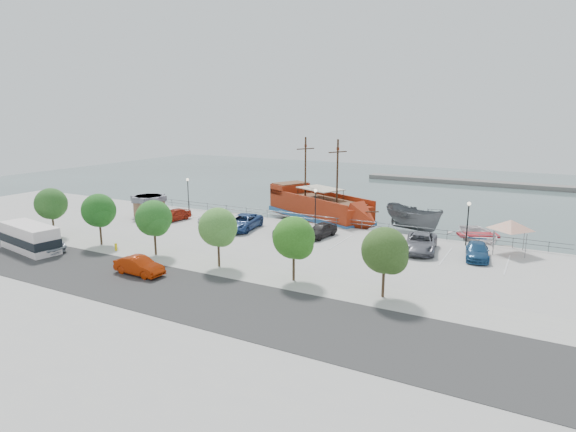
% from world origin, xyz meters
% --- Properties ---
extents(ground, '(160.00, 160.00, 0.00)m').
position_xyz_m(ground, '(0.00, 0.00, -1.00)').
color(ground, '#3F504F').
extents(land_slab, '(100.00, 58.00, 1.20)m').
position_xyz_m(land_slab, '(0.00, -21.00, -0.60)').
color(land_slab, '#A7A5A3').
rests_on(land_slab, ground).
extents(street, '(100.00, 8.00, 0.04)m').
position_xyz_m(street, '(0.00, -16.00, 0.01)').
color(street, '#323232').
rests_on(street, land_slab).
extents(sidewalk, '(100.00, 4.00, 0.05)m').
position_xyz_m(sidewalk, '(0.00, -10.00, 0.01)').
color(sidewalk, '#A5A49C').
rests_on(sidewalk, land_slab).
extents(seawall_railing, '(50.00, 0.06, 1.00)m').
position_xyz_m(seawall_railing, '(0.00, 7.80, 0.53)').
color(seawall_railing, '#575E62').
rests_on(seawall_railing, land_slab).
extents(far_shore, '(40.00, 3.00, 0.80)m').
position_xyz_m(far_shore, '(10.00, 55.00, -0.60)').
color(far_shore, slate).
rests_on(far_shore, ground).
extents(pirate_ship, '(17.40, 11.37, 10.92)m').
position_xyz_m(pirate_ship, '(-1.17, 11.95, 0.83)').
color(pirate_ship, '#A0290E').
rests_on(pirate_ship, ground).
extents(patrol_boat, '(8.37, 6.43, 3.06)m').
position_xyz_m(patrol_boat, '(9.48, 12.37, 0.53)').
color(patrol_boat, slate).
rests_on(patrol_boat, ground).
extents(speedboat, '(7.73, 8.78, 1.51)m').
position_xyz_m(speedboat, '(16.53, 10.98, -0.24)').
color(speedboat, white).
rests_on(speedboat, ground).
extents(dock_west, '(7.80, 4.08, 0.43)m').
position_xyz_m(dock_west, '(-15.02, 9.20, -0.79)').
color(dock_west, slate).
rests_on(dock_west, ground).
extents(dock_mid, '(6.89, 3.55, 0.38)m').
position_xyz_m(dock_mid, '(9.24, 9.20, -0.81)').
color(dock_mid, slate).
rests_on(dock_mid, ground).
extents(dock_east, '(6.44, 3.83, 0.35)m').
position_xyz_m(dock_east, '(17.22, 9.20, -0.82)').
color(dock_east, gray).
rests_on(dock_east, ground).
extents(shed, '(3.98, 3.98, 2.60)m').
position_xyz_m(shed, '(-20.03, 1.60, 1.39)').
color(shed, brown).
rests_on(shed, land_slab).
extents(canopy_tent, '(4.64, 4.64, 3.51)m').
position_xyz_m(canopy_tent, '(19.76, 5.98, 3.05)').
color(canopy_tent, slate).
rests_on(canopy_tent, land_slab).
extents(street_van, '(5.36, 2.54, 1.48)m').
position_xyz_m(street_van, '(-18.07, -14.26, 0.74)').
color(street_van, '#A4ACB9').
rests_on(street_van, street).
extents(street_sedan, '(4.37, 1.65, 1.43)m').
position_xyz_m(street_sedan, '(-5.36, -14.57, 0.71)').
color(street_sedan, '#A42603').
rests_on(street_sedan, street).
extents(shuttle_bus, '(7.35, 3.62, 2.48)m').
position_xyz_m(shuttle_bus, '(-19.11, -14.50, 1.20)').
color(shuttle_bus, white).
rests_on(shuttle_bus, street).
extents(fire_hydrant, '(0.26, 0.26, 0.74)m').
position_xyz_m(fire_hydrant, '(-12.14, -10.80, 0.40)').
color(fire_hydrant, yellow).
rests_on(fire_hydrant, sidewalk).
extents(lamp_post_left, '(0.36, 0.36, 4.28)m').
position_xyz_m(lamp_post_left, '(-18.00, 6.50, 2.94)').
color(lamp_post_left, black).
rests_on(lamp_post_left, land_slab).
extents(lamp_post_mid, '(0.36, 0.36, 4.28)m').
position_xyz_m(lamp_post_mid, '(0.00, 6.50, 2.94)').
color(lamp_post_mid, black).
rests_on(lamp_post_mid, land_slab).
extents(lamp_post_right, '(0.36, 0.36, 4.28)m').
position_xyz_m(lamp_post_right, '(16.00, 6.50, 2.94)').
color(lamp_post_right, black).
rests_on(lamp_post_right, land_slab).
extents(tree_a, '(3.30, 3.20, 5.00)m').
position_xyz_m(tree_a, '(-21.85, -10.07, 3.30)').
color(tree_a, '#473321').
rests_on(tree_a, sidewalk).
extents(tree_b, '(3.30, 3.20, 5.00)m').
position_xyz_m(tree_b, '(-14.85, -10.07, 3.30)').
color(tree_b, '#473321').
rests_on(tree_b, sidewalk).
extents(tree_c, '(3.30, 3.20, 5.00)m').
position_xyz_m(tree_c, '(-7.85, -10.07, 3.30)').
color(tree_c, '#473321').
rests_on(tree_c, sidewalk).
extents(tree_d, '(3.30, 3.20, 5.00)m').
position_xyz_m(tree_d, '(-0.85, -10.07, 3.30)').
color(tree_d, '#473321').
rests_on(tree_d, sidewalk).
extents(tree_e, '(3.30, 3.20, 5.00)m').
position_xyz_m(tree_e, '(6.15, -10.07, 3.30)').
color(tree_e, '#473321').
rests_on(tree_e, sidewalk).
extents(tree_f, '(3.30, 3.20, 5.00)m').
position_xyz_m(tree_f, '(13.15, -10.07, 3.30)').
color(tree_f, '#473321').
rests_on(tree_f, sidewalk).
extents(parked_car_a, '(2.28, 4.42, 1.44)m').
position_xyz_m(parked_car_a, '(-15.88, 1.39, 0.72)').
color(parked_car_a, '#9D2310').
rests_on(parked_car_a, land_slab).
extents(parked_car_b, '(1.99, 4.35, 1.38)m').
position_xyz_m(parked_car_b, '(-10.99, 2.74, 0.69)').
color(parked_car_b, '#B0B2B7').
rests_on(parked_car_b, land_slab).
extents(parked_car_c, '(3.57, 6.26, 1.65)m').
position_xyz_m(parked_car_c, '(-6.41, 1.66, 0.82)').
color(parked_car_c, navy).
rests_on(parked_car_c, land_slab).
extents(parked_car_d, '(2.76, 5.06, 1.39)m').
position_xyz_m(parked_car_d, '(-1.17, 2.09, 0.70)').
color(parked_car_d, '#1E4327').
rests_on(parked_car_d, land_slab).
extents(parked_car_e, '(2.34, 4.54, 1.48)m').
position_xyz_m(parked_car_e, '(2.40, 2.79, 0.74)').
color(parked_car_e, black).
rests_on(parked_car_e, land_slab).
extents(parked_car_f, '(2.02, 4.41, 1.40)m').
position_xyz_m(parked_car_f, '(9.06, 2.23, 0.70)').
color(parked_car_f, white).
rests_on(parked_car_f, land_slab).
extents(parked_car_g, '(3.58, 6.25, 1.64)m').
position_xyz_m(parked_car_g, '(12.59, 2.52, 0.82)').
color(parked_car_g, slate).
rests_on(parked_car_g, land_slab).
extents(parked_car_h, '(2.59, 4.92, 1.36)m').
position_xyz_m(parked_car_h, '(17.50, 2.65, 0.68)').
color(parked_car_h, navy).
rests_on(parked_car_h, land_slab).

